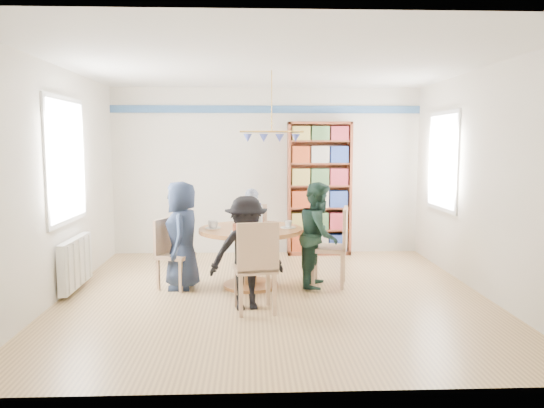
{
  "coord_description": "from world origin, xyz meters",
  "views": [
    {
      "loc": [
        -0.27,
        -6.17,
        1.8
      ],
      "look_at": [
        0.0,
        0.4,
        1.05
      ],
      "focal_mm": 35.0,
      "sensor_mm": 36.0,
      "label": 1
    }
  ],
  "objects": [
    {
      "name": "tableware",
      "position": [
        -0.29,
        0.41,
        0.82
      ],
      "size": [
        1.14,
        1.14,
        0.3
      ],
      "color": "white",
      "rests_on": "dining_table"
    },
    {
      "name": "chair_right",
      "position": [
        0.81,
        0.4,
        0.55
      ],
      "size": [
        0.53,
        0.53,
        1.01
      ],
      "color": "tan",
      "rests_on": "ground"
    },
    {
      "name": "person_left",
      "position": [
        -1.12,
        0.35,
        0.67
      ],
      "size": [
        0.45,
        0.67,
        1.34
      ],
      "primitive_type": "imported",
      "rotation": [
        0.0,
        0.0,
        -1.53
      ],
      "color": "#1C263E",
      "rests_on": "ground"
    },
    {
      "name": "chair_far",
      "position": [
        -0.24,
        1.42,
        0.51
      ],
      "size": [
        0.44,
        0.44,
        0.92
      ],
      "color": "tan",
      "rests_on": "ground"
    },
    {
      "name": "bookshelf",
      "position": [
        0.85,
        2.34,
        1.06
      ],
      "size": [
        1.02,
        0.31,
        2.15
      ],
      "color": "brown",
      "rests_on": "ground"
    },
    {
      "name": "person_near",
      "position": [
        -0.32,
        -0.51,
        0.62
      ],
      "size": [
        0.87,
        0.59,
        1.24
      ],
      "primitive_type": "imported",
      "rotation": [
        0.0,
        0.0,
        0.16
      ],
      "color": "black",
      "rests_on": "ground"
    },
    {
      "name": "room_shell",
      "position": [
        -0.26,
        0.87,
        1.65
      ],
      "size": [
        5.0,
        5.0,
        5.0
      ],
      "color": "white",
      "rests_on": "ground"
    },
    {
      "name": "dining_table",
      "position": [
        -0.27,
        0.39,
        0.56
      ],
      "size": [
        1.3,
        1.3,
        0.75
      ],
      "color": "#965D31",
      "rests_on": "ground"
    },
    {
      "name": "chair_left",
      "position": [
        -1.28,
        0.37,
        0.48
      ],
      "size": [
        0.5,
        0.5,
        0.87
      ],
      "color": "tan",
      "rests_on": "ground"
    },
    {
      "name": "person_far",
      "position": [
        -0.25,
        1.31,
        0.59
      ],
      "size": [
        0.5,
        0.41,
        1.17
      ],
      "primitive_type": "imported",
      "rotation": [
        0.0,
        0.0,
        2.8
      ],
      "color": "gray",
      "rests_on": "ground"
    },
    {
      "name": "chair_near",
      "position": [
        -0.21,
        -0.68,
        0.55
      ],
      "size": [
        0.5,
        0.5,
        1.0
      ],
      "color": "tan",
      "rests_on": "ground"
    },
    {
      "name": "person_right",
      "position": [
        0.59,
        0.37,
        0.66
      ],
      "size": [
        0.65,
        0.75,
        1.32
      ],
      "primitive_type": "imported",
      "rotation": [
        0.0,
        0.0,
        1.31
      ],
      "color": "#183026",
      "rests_on": "ground"
    },
    {
      "name": "ground",
      "position": [
        0.0,
        0.0,
        0.0
      ],
      "size": [
        5.0,
        5.0,
        0.0
      ],
      "primitive_type": "plane",
      "color": "tan"
    },
    {
      "name": "radiator",
      "position": [
        -2.42,
        0.3,
        0.35
      ],
      "size": [
        0.12,
        1.0,
        0.6
      ],
      "color": "silver",
      "rests_on": "ground"
    }
  ]
}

